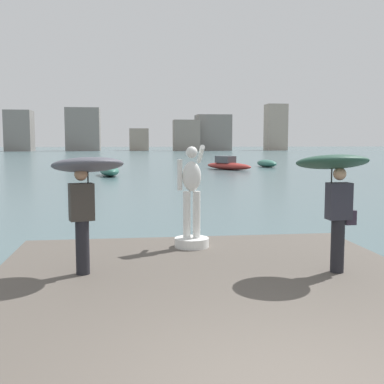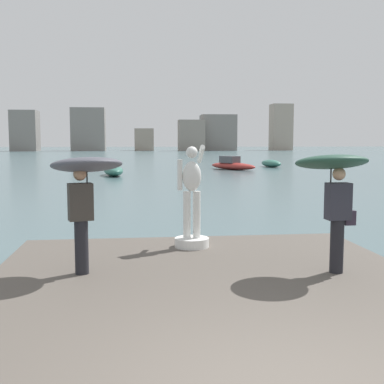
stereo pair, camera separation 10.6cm
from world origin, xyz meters
The scene contains 9 objects.
ground_plane centered at (0.00, 40.00, 0.00)m, with size 400.00×400.00×0.00m, color #4C666B.
pier centered at (0.00, 2.03, 0.20)m, with size 6.95×10.06×0.40m, color #564F47.
statue_white_figure centered at (0.02, 5.98, 1.17)m, with size 0.70×0.91×2.08m.
onlooker_left centered at (-1.92, 4.21, 1.95)m, with size 1.43×1.44×1.96m.
onlooker_right centered at (2.06, 3.77, 1.97)m, with size 1.19×1.21×1.99m.
boat_near centered at (7.72, 39.91, 0.44)m, with size 4.15×5.46×1.23m.
boat_leftward centered at (12.48, 43.89, 0.36)m, with size 1.87×3.76×0.73m.
boat_rightward centered at (-2.69, 33.08, 0.39)m, with size 1.96×4.43×0.77m.
distant_skyline centered at (-0.23, 134.80, 5.36)m, with size 90.30×11.55×13.48m.
Camera 1 is at (-1.23, -3.77, 2.54)m, focal length 45.76 mm.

